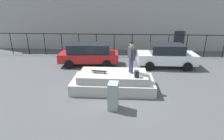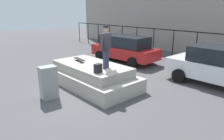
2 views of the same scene
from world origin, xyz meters
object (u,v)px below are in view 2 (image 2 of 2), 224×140
object	(u,v)px
backpack	(98,68)
utility_box	(49,83)
car_red_hatchback_near	(124,48)
skateboarder	(106,44)
skateboard	(79,59)
car_white_sedan_mid	(219,66)

from	to	relation	value
backpack	utility_box	bearing A→B (deg)	-44.02
car_red_hatchback_near	skateboarder	bearing A→B (deg)	-53.65
skateboard	car_white_sedan_mid	bearing A→B (deg)	43.25
car_white_sedan_mid	car_red_hatchback_near	bearing A→B (deg)	179.47
skateboarder	car_white_sedan_mid	bearing A→B (deg)	55.65
car_red_hatchback_near	utility_box	size ratio (longest dim) A/B	3.64
car_white_sedan_mid	utility_box	bearing A→B (deg)	-120.36
skateboarder	utility_box	bearing A→B (deg)	-111.62
utility_box	car_white_sedan_mid	bearing A→B (deg)	65.33
backpack	car_red_hatchback_near	xyz separation A→B (m)	(-3.33, 4.77, -0.25)
utility_box	car_red_hatchback_near	bearing A→B (deg)	115.20
skateboard	car_red_hatchback_near	bearing A→B (deg)	107.30
skateboarder	skateboard	bearing A→B (deg)	-174.99
skateboarder	skateboard	size ratio (longest dim) A/B	1.97
backpack	car_white_sedan_mid	distance (m)	5.36
skateboarder	utility_box	world-z (taller)	skateboarder
car_red_hatchback_near	utility_box	xyz separation A→B (m)	(2.22, -6.26, -0.26)
skateboarder	backpack	world-z (taller)	skateboarder
backpack	car_red_hatchback_near	world-z (taller)	car_red_hatchback_near
skateboard	backpack	world-z (taller)	backpack
car_white_sedan_mid	utility_box	xyz separation A→B (m)	(-3.64, -6.21, -0.24)
car_red_hatchback_near	backpack	bearing A→B (deg)	-55.13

